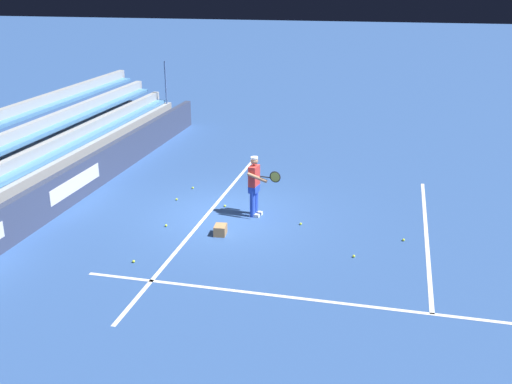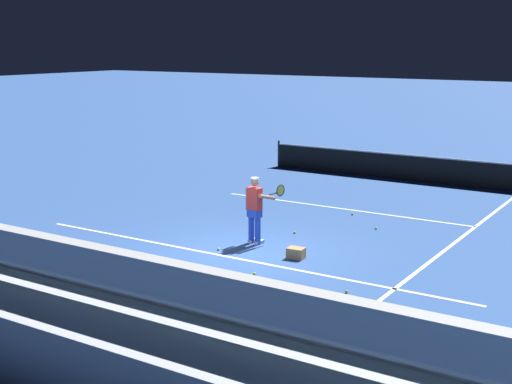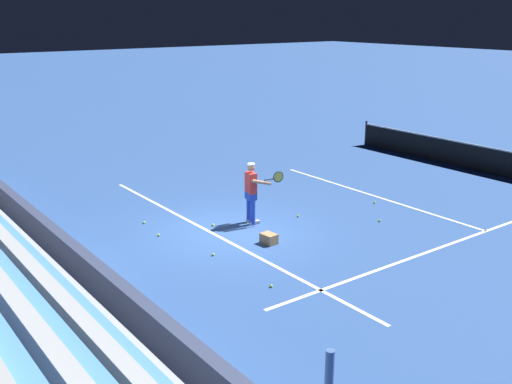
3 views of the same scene
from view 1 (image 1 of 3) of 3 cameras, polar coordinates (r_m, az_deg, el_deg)
ground_plane at (r=16.92m, az=-2.98°, el=-2.22°), size 160.00×160.00×0.00m
court_baseline_white at (r=17.06m, az=-4.59°, el=-2.06°), size 12.00×0.10×0.01m
court_sideline_white at (r=12.64m, az=9.54°, el=-10.57°), size 0.10×12.00×0.01m
court_service_line_white at (r=16.35m, az=15.91°, el=-3.80°), size 8.22×0.10×0.01m
back_wall_sponsor_board at (r=18.53m, az=-17.03°, el=0.70°), size 20.40×0.25×1.10m
bleacher_stand at (r=19.45m, az=-21.74°, el=1.59°), size 19.38×2.40×2.95m
tennis_player at (r=16.57m, az=-0.11°, el=0.62°), size 0.69×0.96×1.71m
ball_box_cardboard at (r=15.63m, az=-3.42°, el=-3.63°), size 0.43×0.34×0.26m
tennis_ball_far_right at (r=16.28m, az=4.28°, el=-3.04°), size 0.07×0.07×0.07m
tennis_ball_near_player at (r=14.45m, az=-11.58°, el=-6.49°), size 0.07×0.07×0.07m
tennis_ball_by_box at (r=17.51m, az=-2.98°, el=-1.33°), size 0.07×0.07×0.07m
tennis_ball_toward_net at (r=16.31m, az=-8.56°, el=-3.17°), size 0.07×0.07×0.07m
tennis_ball_on_baseline at (r=14.61m, az=9.30°, el=-6.05°), size 0.07×0.07×0.07m
tennis_ball_far_left at (r=18.16m, az=-7.57°, el=-0.70°), size 0.07×0.07×0.07m
tennis_ball_stray_back at (r=15.73m, az=13.87°, el=-4.45°), size 0.07×0.07×0.07m
tennis_ball_midcourt at (r=19.09m, az=-6.04°, el=0.40°), size 0.07×0.07×0.07m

